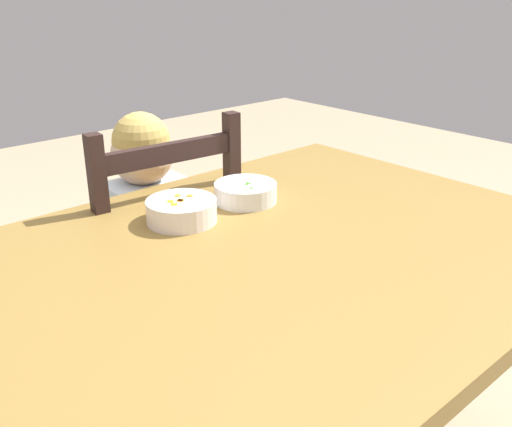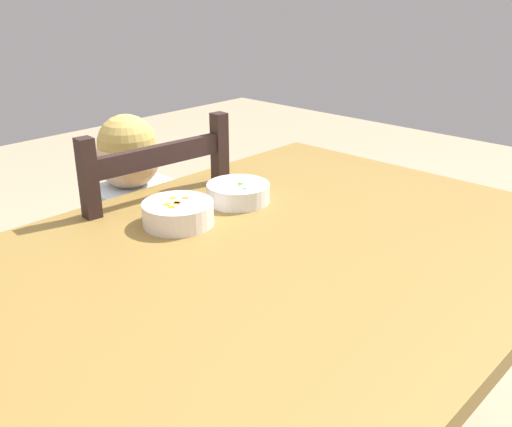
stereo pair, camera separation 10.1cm
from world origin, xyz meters
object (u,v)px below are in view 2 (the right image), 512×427
Objects in this scene: dining_chair at (142,286)px; spoon at (197,216)px; bowl_of_carrots at (178,213)px; child_figure at (140,232)px; dining_table at (274,291)px; bowl_of_peas at (238,192)px.

dining_chair reaches higher than spoon.
child_figure is at bearing 71.78° from bowl_of_carrots.
spoon is at bearing 90.12° from dining_table.
dining_table is 1.40× the size of dining_chair.
dining_table is 9.82× the size of spoon.
dining_table is at bearing -119.60° from bowl_of_peas.
dining_chair is (0.04, 0.54, -0.21)m from dining_table.
bowl_of_carrots reaches higher than spoon.
spoon is (-0.04, -0.29, 0.14)m from child_figure.
child_figure reaches higher than dining_table.
dining_chair is 0.17m from child_figure.
child_figure reaches higher than bowl_of_carrots.
bowl_of_peas is at bearing -0.03° from bowl_of_carrots.
dining_table is at bearing -94.37° from child_figure.
bowl_of_peas is (0.10, -0.30, 0.34)m from dining_chair.
child_figure reaches higher than spoon.
bowl_of_carrots is (-0.09, -0.30, 0.34)m from dining_chair.
spoon reaches higher than dining_table.
dining_table is 0.58m from dining_chair.
dining_table is 1.40× the size of child_figure.
child_figure is 6.16× the size of bowl_of_peas.
bowl_of_peas is at bearing 0.67° from spoon.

